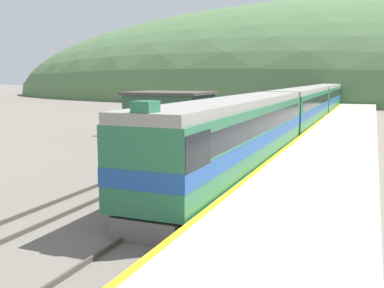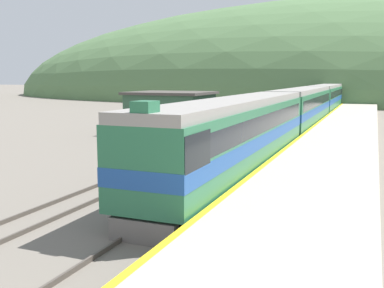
{
  "view_description": "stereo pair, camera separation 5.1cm",
  "coord_description": "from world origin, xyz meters",
  "views": [
    {
      "loc": [
        6.53,
        5.8,
        5.24
      ],
      "look_at": [
        -0.46,
        23.13,
        2.44
      ],
      "focal_mm": 42.0,
      "sensor_mm": 36.0,
      "label": 1
    },
    {
      "loc": [
        6.58,
        5.82,
        5.24
      ],
      "look_at": [
        -0.46,
        23.13,
        2.44
      ],
      "focal_mm": 42.0,
      "sensor_mm": 36.0,
      "label": 2
    }
  ],
  "objects": [
    {
      "name": "track_main",
      "position": [
        0.0,
        70.0,
        0.08
      ],
      "size": [
        1.52,
        180.0,
        0.16
      ],
      "color": "#4C443D",
      "rests_on": "ground"
    },
    {
      "name": "track_siding",
      "position": [
        -4.85,
        70.0,
        0.08
      ],
      "size": [
        1.52,
        180.0,
        0.16
      ],
      "color": "#4C443D",
      "rests_on": "ground"
    },
    {
      "name": "platform",
      "position": [
        4.26,
        50.0,
        0.47
      ],
      "size": [
        5.35,
        140.0,
        0.96
      ],
      "color": "#B2A893",
      "rests_on": "ground"
    },
    {
      "name": "distant_hills",
      "position": [
        0.0,
        126.71,
        0.0
      ],
      "size": [
        194.22,
        87.4,
        48.7
      ],
      "color": "#517547",
      "rests_on": "ground"
    },
    {
      "name": "station_shed",
      "position": [
        -11.03,
        43.86,
        1.97
      ],
      "size": [
        7.36,
        6.3,
        3.89
      ],
      "color": "#385B42",
      "rests_on": "ground"
    },
    {
      "name": "express_train_lead_car",
      "position": [
        0.0,
        28.34,
        2.27
      ],
      "size": [
        3.03,
        21.81,
        4.51
      ],
      "color": "black",
      "rests_on": "ground"
    },
    {
      "name": "carriage_second",
      "position": [
        0.0,
        51.32,
        2.26
      ],
      "size": [
        3.02,
        21.91,
        4.15
      ],
      "color": "black",
      "rests_on": "ground"
    },
    {
      "name": "carriage_third",
      "position": [
        0.0,
        74.11,
        2.26
      ],
      "size": [
        3.02,
        21.91,
        4.15
      ],
      "color": "black",
      "rests_on": "ground"
    },
    {
      "name": "carriage_fourth",
      "position": [
        0.0,
        96.9,
        2.26
      ],
      "size": [
        3.02,
        21.91,
        4.15
      ],
      "color": "black",
      "rests_on": "ground"
    }
  ]
}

